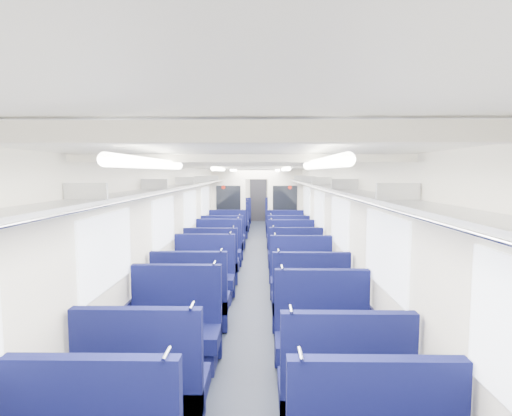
{
  "coord_description": "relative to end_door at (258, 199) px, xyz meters",
  "views": [
    {
      "loc": [
        0.16,
        -9.1,
        2.2
      ],
      "look_at": [
        -0.01,
        2.44,
        1.17
      ],
      "focal_mm": 27.96,
      "sensor_mm": 36.0,
      "label": 1
    }
  ],
  "objects": [
    {
      "name": "seat_4",
      "position": [
        -0.83,
        -14.86,
        -0.64
      ],
      "size": [
        1.05,
        0.58,
        1.17
      ],
      "color": "#0F1348",
      "rests_on": "floor"
    },
    {
      "name": "bulkhead",
      "position": [
        -0.0,
        -5.72,
        0.23
      ],
      "size": [
        2.8,
        0.1,
        2.35
      ],
      "color": "silver",
      "rests_on": "floor"
    },
    {
      "name": "windows",
      "position": [
        0.0,
        -9.4,
        0.42
      ],
      "size": [
        2.78,
        15.6,
        0.75
      ],
      "color": "white",
      "rests_on": "wall_left"
    },
    {
      "name": "ceiling_fittings",
      "position": [
        0.0,
        -9.2,
        1.29
      ],
      "size": [
        2.7,
        16.06,
        0.11
      ],
      "color": "silver",
      "rests_on": "ceiling"
    },
    {
      "name": "dado_left",
      "position": [
        -1.39,
        -8.94,
        -0.65
      ],
      "size": [
        0.03,
        17.9,
        0.7
      ],
      "primitive_type": "cube",
      "color": "#12143C",
      "rests_on": "floor"
    },
    {
      "name": "luggage_rack_left",
      "position": [
        -1.21,
        -8.94,
        0.97
      ],
      "size": [
        0.36,
        17.4,
        0.18
      ],
      "color": "#B2B5BA",
      "rests_on": "wall_left"
    },
    {
      "name": "end_door",
      "position": [
        0.0,
        0.0,
        0.0
      ],
      "size": [
        0.75,
        0.06,
        2.0
      ],
      "primitive_type": "cube",
      "color": "black",
      "rests_on": "floor"
    },
    {
      "name": "seat_22",
      "position": [
        -0.83,
        -3.68,
        -0.64
      ],
      "size": [
        1.05,
        0.58,
        1.17
      ],
      "color": "#0F1348",
      "rests_on": "floor"
    },
    {
      "name": "seat_27",
      "position": [
        0.83,
        -1.27,
        -0.64
      ],
      "size": [
        1.05,
        0.58,
        1.17
      ],
      "color": "#0F1348",
      "rests_on": "floor"
    },
    {
      "name": "seat_17",
      "position": [
        0.83,
        -8.02,
        -0.64
      ],
      "size": [
        1.05,
        0.58,
        1.17
      ],
      "color": "#0F1348",
      "rests_on": "floor"
    },
    {
      "name": "seat_9",
      "position": [
        0.83,
        -12.62,
        -0.64
      ],
      "size": [
        1.05,
        0.58,
        1.17
      ],
      "color": "#0F1348",
      "rests_on": "floor"
    },
    {
      "name": "seat_26",
      "position": [
        -0.83,
        -1.29,
        -0.64
      ],
      "size": [
        1.05,
        0.58,
        1.17
      ],
      "color": "#0F1348",
      "rests_on": "floor"
    },
    {
      "name": "seat_5",
      "position": [
        0.83,
        -14.92,
        -0.64
      ],
      "size": [
        1.05,
        0.58,
        1.17
      ],
      "color": "#0F1348",
      "rests_on": "floor"
    },
    {
      "name": "seat_7",
      "position": [
        0.83,
        -13.86,
        -0.64
      ],
      "size": [
        1.05,
        0.58,
        1.17
      ],
      "color": "#0F1348",
      "rests_on": "floor"
    },
    {
      "name": "dado_right",
      "position": [
        1.39,
        -8.94,
        -0.65
      ],
      "size": [
        0.03,
        17.9,
        0.7
      ],
      "primitive_type": "cube",
      "color": "#12143C",
      "rests_on": "floor"
    },
    {
      "name": "floor",
      "position": [
        0.0,
        -8.94,
        -1.0
      ],
      "size": [
        2.8,
        18.0,
        0.01
      ],
      "primitive_type": "cube",
      "color": "black",
      "rests_on": "ground"
    },
    {
      "name": "ceiling",
      "position": [
        0.0,
        -8.94,
        1.35
      ],
      "size": [
        2.8,
        18.0,
        0.01
      ],
      "primitive_type": "cube",
      "color": "white",
      "rests_on": "wall_left"
    },
    {
      "name": "seat_19",
      "position": [
        0.83,
        -6.9,
        -0.64
      ],
      "size": [
        1.05,
        0.58,
        1.17
      ],
      "color": "#0F1348",
      "rests_on": "floor"
    },
    {
      "name": "seat_14",
      "position": [
        -0.83,
        -9.09,
        -0.64
      ],
      "size": [
        1.05,
        0.58,
        1.17
      ],
      "color": "#0F1348",
      "rests_on": "floor"
    },
    {
      "name": "seat_12",
      "position": [
        -0.83,
        -10.3,
        -0.64
      ],
      "size": [
        1.05,
        0.58,
        1.17
      ],
      "color": "#0F1348",
      "rests_on": "floor"
    },
    {
      "name": "seat_18",
      "position": [
        -0.83,
        -6.86,
        -0.64
      ],
      "size": [
        1.05,
        0.58,
        1.17
      ],
      "color": "#0F1348",
      "rests_on": "floor"
    },
    {
      "name": "seat_25",
      "position": [
        0.83,
        -2.4,
        -0.64
      ],
      "size": [
        1.05,
        0.58,
        1.17
      ],
      "color": "#0F1348",
      "rests_on": "floor"
    },
    {
      "name": "seat_21",
      "position": [
        0.83,
        -4.74,
        -0.64
      ],
      "size": [
        1.05,
        0.58,
        1.17
      ],
      "color": "#0F1348",
      "rests_on": "floor"
    },
    {
      "name": "seat_20",
      "position": [
        -0.83,
        -4.85,
        -0.64
      ],
      "size": [
        1.05,
        0.58,
        1.17
      ],
      "color": "#0F1348",
      "rests_on": "floor"
    },
    {
      "name": "seat_8",
      "position": [
        -0.83,
        -12.6,
        -0.64
      ],
      "size": [
        1.05,
        0.58,
        1.17
      ],
      "color": "#0F1348",
      "rests_on": "floor"
    },
    {
      "name": "seat_6",
      "position": [
        -0.83,
        -13.66,
        -0.64
      ],
      "size": [
        1.05,
        0.58,
        1.17
      ],
      "color": "#0F1348",
      "rests_on": "floor"
    },
    {
      "name": "seat_15",
      "position": [
        0.83,
        -9.23,
        -0.64
      ],
      "size": [
        1.05,
        0.58,
        1.17
      ],
      "color": "#0F1348",
      "rests_on": "floor"
    },
    {
      "name": "luggage_rack_right",
      "position": [
        1.21,
        -8.94,
        0.97
      ],
      "size": [
        0.36,
        17.4,
        0.18
      ],
      "color": "#B2B5BA",
      "rests_on": "wall_right"
    },
    {
      "name": "wall_right",
      "position": [
        1.4,
        -8.94,
        0.18
      ],
      "size": [
        0.02,
        18.0,
        2.35
      ],
      "primitive_type": "cube",
      "color": "silver",
      "rests_on": "floor"
    },
    {
      "name": "wall_far",
      "position": [
        0.0,
        0.06,
        0.18
      ],
      "size": [
        2.8,
        0.02,
        2.35
      ],
      "primitive_type": "cube",
      "color": "silver",
      "rests_on": "floor"
    },
    {
      "name": "seat_23",
      "position": [
        0.83,
        -3.62,
        -0.64
      ],
      "size": [
        1.05,
        0.58,
        1.17
      ],
      "color": "#0F1348",
      "rests_on": "floor"
    },
    {
      "name": "wall_left",
      "position": [
        -1.4,
        -8.94,
        0.18
      ],
      "size": [
        0.02,
        18.0,
        2.35
      ],
      "primitive_type": "cube",
      "color": "silver",
      "rests_on": "floor"
    },
    {
      "name": "seat_10",
      "position": [
        -0.83,
        -11.35,
        -0.64
      ],
      "size": [
        1.05,
        0.58,
        1.17
      ],
      "color": "#0F1348",
      "rests_on": "floor"
    },
    {
      "name": "seat_24",
      "position": [
        -0.83,
        -2.42,
        -0.64
      ],
      "size": [
        1.05,
        0.58,
        1.17
      ],
      "color": "#0F1348",
      "rests_on": "floor"
    },
    {
      "name": "seat_11",
      "position": [
        0.83,
        -11.5,
        -0.64
      ],
      "size": [
        1.05,
        0.58,
        1.17
      ],
      "color": "#0F1348",
      "rests_on": "floor"
    },
    {
      "name": "seat_16",
      "position": [
        -0.83,
        -8.08,
        -0.64
      ],
      "size": [
        1.05,
        0.58,
        1.17
      ],
      "color": "#0F1348",
      "rests_on": "floor"
    },
    {
      "name": "seat_13",
      "position": [
        0.83,
        -10.21,
        -0.64
      ],
      "size": [
        1.05,
        0.58,
        1.17
      ],
      "color": "#0F1348",
      "rests_on": "floor"
    }
  ]
}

